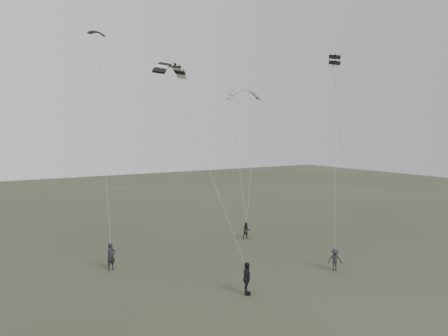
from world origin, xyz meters
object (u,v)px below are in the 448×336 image
flyer_far (335,260)px  kite_striped (171,63)px  kite_box (335,60)px  flyer_center (247,279)px  flyer_left (111,256)px  kite_pale_large (244,90)px  kite_dark_small (97,32)px  flyer_right (246,231)px

flyer_far → kite_striped: (-10.15, 4.55, 13.12)m
flyer_far → kite_box: size_ratio=2.16×
flyer_center → flyer_far: size_ratio=1.26×
flyer_left → kite_pale_large: 22.02m
kite_pale_large → kite_striped: 17.47m
flyer_far → kite_dark_small: kite_dark_small is taller
flyer_left → kite_striped: kite_striped is taller
flyer_right → kite_dark_small: (-11.59, 4.98, 17.01)m
flyer_far → kite_pale_large: size_ratio=0.41×
kite_dark_small → flyer_center: bearing=-94.8°
flyer_right → kite_box: size_ratio=2.05×
flyer_far → kite_pale_large: (3.23, 15.78, 13.03)m
flyer_center → kite_pale_large: bearing=8.6°
flyer_far → kite_dark_small: size_ratio=1.07×
kite_dark_small → kite_pale_large: bearing=-17.9°
flyer_center → kite_dark_small: bearing=56.4°
flyer_far → kite_striped: size_ratio=0.49×
flyer_right → kite_striped: size_ratio=0.47×
flyer_left → flyer_center: bearing=-78.9°
kite_striped → kite_box: kite_box is taller
flyer_center → kite_pale_large: (10.93, 16.18, 12.83)m
kite_dark_small → kite_box: kite_dark_small is taller
flyer_left → kite_box: (16.41, -4.76, 14.19)m
flyer_left → kite_box: 22.21m
flyer_far → kite_pale_large: bearing=111.4°
flyer_left → flyer_right: 13.20m
flyer_center → flyer_far: flyer_center is taller
flyer_left → flyer_far: 15.54m
kite_box → flyer_left: bearing=153.8°
kite_striped → flyer_right: bearing=-3.8°
flyer_right → flyer_far: (0.04, -10.63, 0.04)m
flyer_right → kite_box: (3.39, -6.96, 14.40)m
flyer_center → kite_box: kite_box is taller
kite_dark_small → kite_box: size_ratio=2.03×
flyer_center → flyer_far: 7.71m
flyer_left → flyer_right: size_ratio=1.28×
flyer_center → kite_dark_small: (-3.93, 16.01, 16.77)m
flyer_center → kite_dark_small: size_ratio=1.34×
kite_dark_small → kite_pale_large: kite_dark_small is taller
flyer_far → kite_box: 15.19m
flyer_right → kite_striped: (-10.11, -6.08, 13.16)m
flyer_right → kite_striped: bearing=-128.5°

